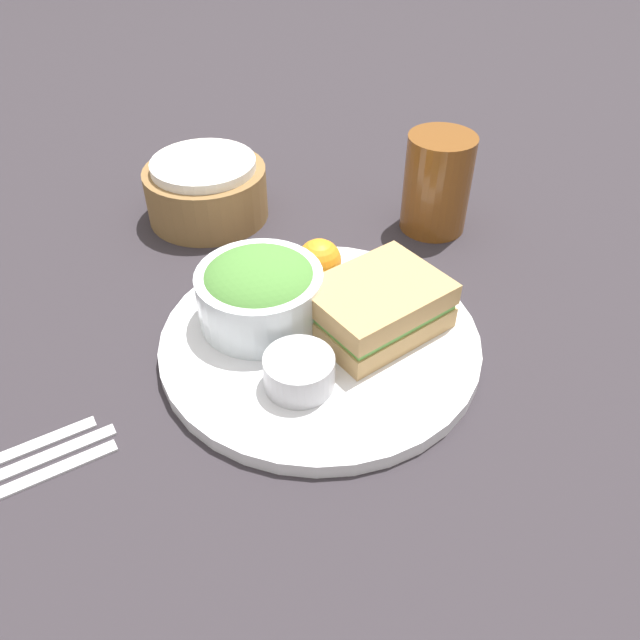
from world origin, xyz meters
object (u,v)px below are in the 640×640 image
sandwich (377,306)px  fork (16,486)px  plate (320,341)px  knife (12,470)px  salad_bowl (260,291)px  drink_glass (437,183)px  spoon (8,455)px  bread_basket (206,190)px  dressing_cup (299,372)px

sandwich → fork: bearing=178.4°
plate → knife: plate is taller
salad_bowl → drink_glass: drink_glass is taller
spoon → bread_basket: bearing=-137.7°
fork → knife: bearing=-90.0°
dressing_cup → knife: 0.26m
dressing_cup → fork: dressing_cup is taller
plate → bread_basket: size_ratio=2.06×
drink_glass → fork: (-0.55, -0.12, -0.06)m
salad_bowl → bread_basket: bearing=78.1°
bread_basket → fork: bearing=-136.0°
sandwich → knife: bearing=175.5°
plate → spoon: (-0.30, 0.03, -0.01)m
dressing_cup → drink_glass: 0.34m
fork → knife: size_ratio=0.95×
fork → spoon: 0.04m
sandwich → bread_basket: size_ratio=0.88×
knife → drink_glass: bearing=-167.3°
knife → spoon: bearing=-90.0°
dressing_cup → fork: 0.25m
sandwich → salad_bowl: salad_bowl is taller
dressing_cup → knife: dressing_cup is taller
dressing_cup → spoon: dressing_cup is taller
plate → knife: bearing=178.3°
sandwich → fork: sandwich is taller
bread_basket → spoon: bread_basket is taller
drink_glass → spoon: drink_glass is taller
sandwich → drink_glass: size_ratio=1.12×
dressing_cup → bread_basket: bread_basket is taller
fork → bread_basket: bearing=-134.2°
bread_basket → knife: 0.43m
salad_bowl → fork: (-0.26, -0.06, -0.05)m
bread_basket → fork: bread_basket is taller
plate → dressing_cup: 0.07m
salad_bowl → drink_glass: bearing=12.1°
plate → spoon: size_ratio=2.16×
sandwich → fork: (-0.36, 0.01, -0.04)m
drink_glass → bread_basket: size_ratio=0.79×
bread_basket → drink_glass: bearing=-37.8°
sandwich → fork: 0.36m
dressing_cup → knife: size_ratio=0.38×
salad_bowl → sandwich: bearing=-38.7°
sandwich → drink_glass: bearing=35.1°
plate → sandwich: 0.07m
drink_glass → spoon: (-0.55, -0.09, -0.06)m
bread_basket → knife: (-0.31, -0.29, -0.04)m
spoon → sandwich: bearing=174.4°
sandwich → bread_basket: bearing=97.5°
drink_glass → spoon: 0.56m
salad_bowl → bread_basket: salad_bowl is taller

